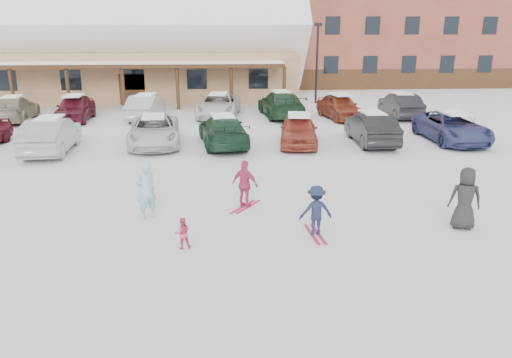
{
  "coord_description": "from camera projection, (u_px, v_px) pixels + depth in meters",
  "views": [
    {
      "loc": [
        -0.69,
        -13.26,
        5.36
      ],
      "look_at": [
        0.3,
        1.0,
        1.0
      ],
      "focal_mm": 35.0,
      "sensor_mm": 36.0,
      "label": 1
    }
  ],
  "objects": [
    {
      "name": "day_lodge",
      "position": [
        114.0,
        46.0,
        39.19
      ],
      "size": [
        29.12,
        12.5,
        10.38
      ],
      "color": "tan",
      "rests_on": "ground"
    },
    {
      "name": "skis_child_navy",
      "position": [
        315.0,
        234.0,
        13.44
      ],
      "size": [
        0.34,
        1.41,
        0.03
      ],
      "primitive_type": "cube",
      "rotation": [
        0.0,
        0.0,
        3.24
      ],
      "color": "#B01945",
      "rests_on": "ground"
    },
    {
      "name": "skis_child_magenta",
      "position": [
        245.0,
        207.0,
        15.49
      ],
      "size": [
        0.95,
        1.27,
        0.03
      ],
      "primitive_type": "cube",
      "rotation": [
        0.0,
        0.0,
        2.55
      ],
      "color": "#B01945",
      "rests_on": "ground"
    },
    {
      "name": "parked_car_6",
      "position": [
        452.0,
        127.0,
        24.23
      ],
      "size": [
        2.37,
        5.08,
        1.41
      ],
      "primitive_type": "imported",
      "rotation": [
        0.0,
        0.0,
        0.01
      ],
      "color": "navy",
      "rests_on": "ground"
    },
    {
      "name": "parked_car_7",
      "position": [
        14.0,
        109.0,
        29.46
      ],
      "size": [
        2.59,
        5.22,
        1.46
      ],
      "primitive_type": "imported",
      "rotation": [
        0.0,
        0.0,
        3.25
      ],
      "color": "gray",
      "rests_on": "ground"
    },
    {
      "name": "parked_car_2",
      "position": [
        154.0,
        131.0,
        23.44
      ],
      "size": [
        2.76,
        5.2,
        1.39
      ],
      "primitive_type": "imported",
      "rotation": [
        0.0,
        0.0,
        0.09
      ],
      "color": "silver",
      "rests_on": "ground"
    },
    {
      "name": "parked_car_12",
      "position": [
        340.0,
        107.0,
        30.24
      ],
      "size": [
        2.47,
        4.59,
        1.48
      ],
      "primitive_type": "imported",
      "rotation": [
        0.0,
        0.0,
        0.17
      ],
      "color": "brown",
      "rests_on": "ground"
    },
    {
      "name": "toddler_red",
      "position": [
        182.0,
        233.0,
        12.51
      ],
      "size": [
        0.45,
        0.38,
        0.82
      ],
      "primitive_type": "imported",
      "rotation": [
        0.0,
        0.0,
        3.34
      ],
      "color": "#D03A59",
      "rests_on": "ground"
    },
    {
      "name": "parked_car_4",
      "position": [
        299.0,
        130.0,
        23.5
      ],
      "size": [
        2.25,
        4.42,
        1.44
      ],
      "primitive_type": "imported",
      "rotation": [
        0.0,
        0.0,
        -0.13
      ],
      "color": "#A03E2B",
      "rests_on": "ground"
    },
    {
      "name": "child_magenta",
      "position": [
        245.0,
        184.0,
        15.28
      ],
      "size": [
        0.93,
        0.79,
        1.5
      ],
      "primitive_type": "imported",
      "rotation": [
        0.0,
        0.0,
        2.55
      ],
      "color": "#C33267",
      "rests_on": "ground"
    },
    {
      "name": "conifer_3",
      "position": [
        280.0,
        29.0,
        55.15
      ],
      "size": [
        3.96,
        3.96,
        9.18
      ],
      "color": "black",
      "rests_on": "ground"
    },
    {
      "name": "adult_skier",
      "position": [
        146.0,
        190.0,
        14.34
      ],
      "size": [
        0.75,
        0.7,
        1.73
      ],
      "primitive_type": "imported",
      "rotation": [
        0.0,
        0.0,
        3.73
      ],
      "color": "#98BFD5",
      "rests_on": "ground"
    },
    {
      "name": "parked_car_9",
      "position": [
        146.0,
        107.0,
        30.07
      ],
      "size": [
        2.0,
        4.68,
        1.5
      ],
      "primitive_type": "imported",
      "rotation": [
        0.0,
        0.0,
        3.05
      ],
      "color": "#B0B0B5",
      "rests_on": "ground"
    },
    {
      "name": "parked_car_10",
      "position": [
        219.0,
        105.0,
        30.83
      ],
      "size": [
        3.0,
        5.48,
        1.45
      ],
      "primitive_type": "imported",
      "rotation": [
        0.0,
        0.0,
        -0.11
      ],
      "color": "silver",
      "rests_on": "ground"
    },
    {
      "name": "parked_car_11",
      "position": [
        281.0,
        104.0,
        30.89
      ],
      "size": [
        2.72,
        5.61,
        1.57
      ],
      "primitive_type": "imported",
      "rotation": [
        0.0,
        0.0,
        3.24
      ],
      "color": "#1B3C25",
      "rests_on": "ground"
    },
    {
      "name": "lamp_post",
      "position": [
        317.0,
        58.0,
        35.78
      ],
      "size": [
        0.5,
        0.25,
        5.67
      ],
      "color": "black",
      "rests_on": "ground"
    },
    {
      "name": "bystander_dark",
      "position": [
        465.0,
        199.0,
        13.62
      ],
      "size": [
        0.97,
        0.77,
        1.75
      ],
      "primitive_type": "imported",
      "rotation": [
        0.0,
        0.0,
        2.86
      ],
      "color": "#242326",
      "rests_on": "ground"
    },
    {
      "name": "parked_car_3",
      "position": [
        223.0,
        131.0,
        23.35
      ],
      "size": [
        2.59,
        5.11,
        1.42
      ],
      "primitive_type": "imported",
      "rotation": [
        0.0,
        0.0,
        3.27
      ],
      "color": "#173625",
      "rests_on": "ground"
    },
    {
      "name": "parked_car_13",
      "position": [
        400.0,
        105.0,
        30.78
      ],
      "size": [
        1.6,
        4.49,
        1.48
      ],
      "primitive_type": "imported",
      "rotation": [
        0.0,
        0.0,
        3.13
      ],
      "color": "black",
      "rests_on": "ground"
    },
    {
      "name": "parked_car_1",
      "position": [
        51.0,
        135.0,
        22.09
      ],
      "size": [
        1.89,
        4.8,
        1.56
      ],
      "primitive_type": "imported",
      "rotation": [
        0.0,
        0.0,
        3.19
      ],
      "color": "#98989D",
      "rests_on": "ground"
    },
    {
      "name": "child_navy",
      "position": [
        316.0,
        211.0,
        13.24
      ],
      "size": [
        0.94,
        0.6,
        1.38
      ],
      "primitive_type": "imported",
      "rotation": [
        0.0,
        0.0,
        3.24
      ],
      "color": "#182038",
      "rests_on": "ground"
    },
    {
      "name": "parked_car_5",
      "position": [
        371.0,
        128.0,
        23.77
      ],
      "size": [
        1.63,
        4.57,
        1.5
      ],
      "primitive_type": "imported",
      "rotation": [
        0.0,
        0.0,
        3.13
      ],
      "color": "black",
      "rests_on": "ground"
    },
    {
      "name": "parked_car_8",
      "position": [
        75.0,
        108.0,
        29.57
      ],
      "size": [
        1.92,
        4.5,
        1.52
      ],
      "primitive_type": "imported",
      "rotation": [
        0.0,
        0.0,
        0.03
      ],
      "color": "#5B1626",
      "rests_on": "ground"
    },
    {
      "name": "ground",
      "position": [
        248.0,
        223.0,
        14.26
      ],
      "size": [
        160.0,
        160.0,
        0.0
      ],
      "primitive_type": "plane",
      "color": "white",
      "rests_on": "ground"
    }
  ]
}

